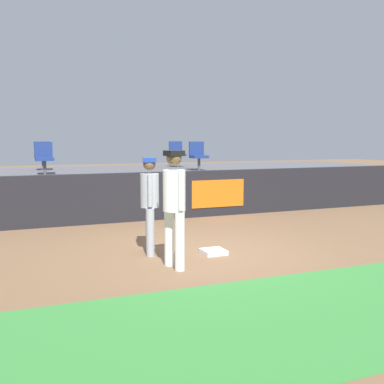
{
  "coord_description": "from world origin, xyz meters",
  "views": [
    {
      "loc": [
        -3.25,
        -7.45,
        2.03
      ],
      "look_at": [
        0.15,
        0.85,
        1.0
      ],
      "focal_mm": 43.46,
      "sensor_mm": 36.0,
      "label": 1
    }
  ],
  "objects_px": {
    "player_runner_visitor": "(150,199)",
    "seat_front_left": "(44,156)",
    "first_base": "(213,252)",
    "player_fielder_home": "(174,201)",
    "seat_back_right": "(177,153)",
    "seat_front_right": "(198,154)",
    "seat_back_left": "(43,154)"
  },
  "relations": [
    {
      "from": "player_fielder_home",
      "to": "seat_front_left",
      "type": "bearing_deg",
      "value": -175.74
    },
    {
      "from": "player_runner_visitor",
      "to": "seat_front_left",
      "type": "xyz_separation_m",
      "value": [
        -1.35,
        4.79,
        0.59
      ]
    },
    {
      "from": "seat_back_left",
      "to": "player_runner_visitor",
      "type": "bearing_deg",
      "value": -79.29
    },
    {
      "from": "player_fielder_home",
      "to": "seat_back_left",
      "type": "relative_size",
      "value": 2.2
    },
    {
      "from": "seat_front_right",
      "to": "seat_front_left",
      "type": "relative_size",
      "value": 1.0
    },
    {
      "from": "first_base",
      "to": "seat_front_left",
      "type": "relative_size",
      "value": 0.48
    },
    {
      "from": "seat_front_right",
      "to": "seat_back_right",
      "type": "bearing_deg",
      "value": 89.62
    },
    {
      "from": "seat_back_right",
      "to": "seat_back_left",
      "type": "relative_size",
      "value": 1.0
    },
    {
      "from": "seat_back_left",
      "to": "seat_front_right",
      "type": "bearing_deg",
      "value": -23.18
    },
    {
      "from": "seat_front_left",
      "to": "player_fielder_home",
      "type": "bearing_deg",
      "value": -76.0
    },
    {
      "from": "player_fielder_home",
      "to": "seat_front_right",
      "type": "distance_m",
      "value": 6.47
    },
    {
      "from": "seat_back_right",
      "to": "seat_front_left",
      "type": "relative_size",
      "value": 1.0
    },
    {
      "from": "seat_front_right",
      "to": "seat_front_left",
      "type": "height_order",
      "value": "same"
    },
    {
      "from": "seat_back_right",
      "to": "first_base",
      "type": "bearing_deg",
      "value": -105.4
    },
    {
      "from": "first_base",
      "to": "player_fielder_home",
      "type": "xyz_separation_m",
      "value": [
        -0.94,
        -0.57,
        1.03
      ]
    },
    {
      "from": "first_base",
      "to": "player_runner_visitor",
      "type": "xyz_separation_m",
      "value": [
        -1.04,
        0.42,
        0.95
      ]
    },
    {
      "from": "seat_back_left",
      "to": "seat_front_right",
      "type": "relative_size",
      "value": 1.0
    },
    {
      "from": "first_base",
      "to": "seat_front_right",
      "type": "height_order",
      "value": "seat_front_right"
    },
    {
      "from": "seat_back_right",
      "to": "seat_back_left",
      "type": "xyz_separation_m",
      "value": [
        -4.22,
        0.0,
        0.0
      ]
    },
    {
      "from": "seat_front_right",
      "to": "seat_back_left",
      "type": "bearing_deg",
      "value": 156.82
    },
    {
      "from": "seat_back_right",
      "to": "player_runner_visitor",
      "type": "bearing_deg",
      "value": -114.24
    },
    {
      "from": "first_base",
      "to": "seat_back_right",
      "type": "bearing_deg",
      "value": 74.6
    },
    {
      "from": "player_runner_visitor",
      "to": "seat_front_right",
      "type": "bearing_deg",
      "value": 163.63
    },
    {
      "from": "player_fielder_home",
      "to": "player_runner_visitor",
      "type": "height_order",
      "value": "player_fielder_home"
    },
    {
      "from": "seat_back_left",
      "to": "seat_front_left",
      "type": "relative_size",
      "value": 1.0
    },
    {
      "from": "player_fielder_home",
      "to": "seat_front_right",
      "type": "relative_size",
      "value": 2.2
    },
    {
      "from": "first_base",
      "to": "seat_back_left",
      "type": "bearing_deg",
      "value": 108.03
    },
    {
      "from": "player_fielder_home",
      "to": "seat_front_left",
      "type": "xyz_separation_m",
      "value": [
        -1.44,
        5.78,
        0.51
      ]
    },
    {
      "from": "player_runner_visitor",
      "to": "player_fielder_home",
      "type": "bearing_deg",
      "value": 20.6
    },
    {
      "from": "seat_back_right",
      "to": "seat_front_right",
      "type": "xyz_separation_m",
      "value": [
        -0.01,
        -1.8,
        0.0
      ]
    },
    {
      "from": "player_runner_visitor",
      "to": "seat_back_right",
      "type": "distance_m",
      "value": 7.25
    },
    {
      "from": "player_runner_visitor",
      "to": "seat_front_right",
      "type": "distance_m",
      "value": 5.66
    }
  ]
}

